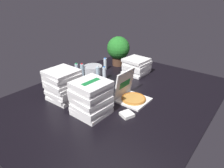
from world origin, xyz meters
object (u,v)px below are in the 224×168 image
water_bottle_3 (82,70)px  water_bottle_4 (105,64)px  pizza_stack_center_far (137,66)px  napkin_pile (127,114)px  pizza_stack_right_near (91,98)px  ice_bucket (93,70)px  potted_plant (118,49)px  water_bottle_1 (77,70)px  pizza_stack_left_mid (63,85)px  open_pizza_box (131,95)px  water_bottle_2 (98,73)px  water_bottle_0 (104,73)px

water_bottle_3 → water_bottle_4: same height
pizza_stack_center_far → water_bottle_3: pizza_stack_center_far is taller
pizza_stack_center_far → napkin_pile: size_ratio=2.99×
napkin_pile → pizza_stack_center_far: bearing=27.8°
pizza_stack_right_near → napkin_pile: pizza_stack_right_near is taller
pizza_stack_right_near → ice_bucket: size_ratio=1.30×
pizza_stack_right_near → potted_plant: bearing=26.6°
water_bottle_1 → potted_plant: (0.88, -0.23, 0.21)m
pizza_stack_left_mid → ice_bucket: (0.88, 0.31, -0.13)m
ice_bucket → water_bottle_1: (-0.23, 0.17, 0.03)m
pizza_stack_left_mid → water_bottle_4: pizza_stack_left_mid is taller
water_bottle_3 → water_bottle_4: (0.48, -0.11, 0.00)m
pizza_stack_right_near → water_bottle_4: size_ratio=1.84×
open_pizza_box → water_bottle_3: open_pizza_box is taller
ice_bucket → water_bottle_3: bearing=154.4°
pizza_stack_left_mid → pizza_stack_center_far: pizza_stack_left_mid is taller
pizza_stack_center_far → water_bottle_4: pizza_stack_center_far is taller
water_bottle_2 → ice_bucket: bearing=63.0°
water_bottle_0 → napkin_pile: (-0.63, -0.90, -0.09)m
water_bottle_2 → water_bottle_4: bearing=24.6°
pizza_stack_right_near → napkin_pile: bearing=-59.5°
pizza_stack_right_near → water_bottle_4: bearing=34.2°
napkin_pile → water_bottle_3: bearing=68.6°
pizza_stack_left_mid → potted_plant: 1.55m
ice_bucket → water_bottle_1: bearing=144.7°
water_bottle_3 → potted_plant: bearing=-10.4°
water_bottle_1 → open_pizza_box: bearing=-95.2°
ice_bucket → napkin_pile: size_ratio=2.32×
water_bottle_0 → pizza_stack_left_mid: bearing=-179.9°
pizza_stack_center_far → water_bottle_4: 0.59m
water_bottle_2 → potted_plant: 0.79m
pizza_stack_right_near → water_bottle_1: size_ratio=1.84×
pizza_stack_left_mid → water_bottle_3: pizza_stack_left_mid is taller
water_bottle_2 → water_bottle_3: (-0.07, 0.29, 0.00)m
water_bottle_2 → napkin_pile: size_ratio=1.63×
open_pizza_box → napkin_pile: (-0.34, -0.17, -0.06)m
pizza_stack_center_far → water_bottle_2: 0.70m
open_pizza_box → water_bottle_4: (0.64, 1.00, 0.03)m
water_bottle_2 → water_bottle_0: bearing=-62.6°
water_bottle_0 → water_bottle_3: bearing=107.8°
open_pizza_box → potted_plant: 1.40m
open_pizza_box → pizza_stack_left_mid: bearing=126.7°
pizza_stack_center_far → open_pizza_box: bearing=-151.9°
water_bottle_2 → pizza_stack_center_far: bearing=-32.8°
pizza_stack_right_near → water_bottle_0: bearing=32.2°
water_bottle_2 → water_bottle_3: 0.30m
water_bottle_4 → potted_plant: 0.41m
napkin_pile → pizza_stack_right_near: bearing=120.5°
water_bottle_1 → napkin_pile: (-0.45, -1.37, -0.09)m
ice_bucket → water_bottle_1: 0.29m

